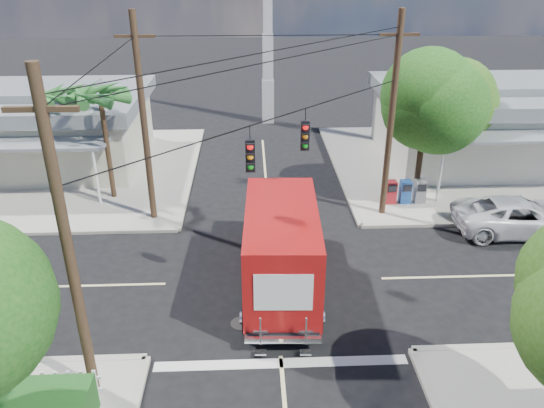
{
  "coord_description": "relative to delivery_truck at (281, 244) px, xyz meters",
  "views": [
    {
      "loc": [
        -0.8,
        -16.34,
        11.05
      ],
      "look_at": [
        0.0,
        2.0,
        2.2
      ],
      "focal_mm": 35.0,
      "sensor_mm": 36.0,
      "label": 1
    }
  ],
  "objects": [
    {
      "name": "ground",
      "position": [
        -0.22,
        0.21,
        -1.7
      ],
      "size": [
        120.0,
        120.0,
        0.0
      ],
      "primitive_type": "plane",
      "color": "black",
      "rests_on": "ground"
    },
    {
      "name": "sidewalk_ne",
      "position": [
        10.66,
        11.09,
        -1.63
      ],
      "size": [
        14.12,
        14.12,
        0.14
      ],
      "color": "#A49F94",
      "rests_on": "ground"
    },
    {
      "name": "sidewalk_nw",
      "position": [
        -11.1,
        11.09,
        -1.63
      ],
      "size": [
        14.12,
        14.12,
        0.14
      ],
      "color": "#A49F94",
      "rests_on": "ground"
    },
    {
      "name": "road_markings",
      "position": [
        -0.22,
        -1.26,
        -1.7
      ],
      "size": [
        32.0,
        32.0,
        0.01
      ],
      "color": "beige",
      "rests_on": "ground"
    },
    {
      "name": "building_ne",
      "position": [
        12.28,
        12.18,
        0.62
      ],
      "size": [
        11.8,
        10.2,
        4.5
      ],
      "color": "silver",
      "rests_on": "sidewalk_ne"
    },
    {
      "name": "building_nw",
      "position": [
        -12.22,
        12.68,
        0.52
      ],
      "size": [
        10.8,
        10.2,
        4.3
      ],
      "color": "beige",
      "rests_on": "sidewalk_nw"
    },
    {
      "name": "radio_tower",
      "position": [
        0.28,
        20.21,
        3.94
      ],
      "size": [
        0.8,
        0.8,
        17.0
      ],
      "color": "silver",
      "rests_on": "ground"
    },
    {
      "name": "tree_ne_front",
      "position": [
        6.99,
        6.97,
        3.06
      ],
      "size": [
        4.21,
        4.14,
        6.66
      ],
      "color": "#422D1C",
      "rests_on": "sidewalk_ne"
    },
    {
      "name": "tree_ne_back",
      "position": [
        9.59,
        9.17,
        2.49
      ],
      "size": [
        3.77,
        3.66,
        5.82
      ],
      "color": "#422D1C",
      "rests_on": "sidewalk_ne"
    },
    {
      "name": "palm_nw_front",
      "position": [
        -7.72,
        7.71,
        3.34
      ],
      "size": [
        3.01,
        3.08,
        5.59
      ],
      "color": "#422D1C",
      "rests_on": "sidewalk_nw"
    },
    {
      "name": "palm_nw_back",
      "position": [
        -9.72,
        9.21,
        2.97
      ],
      "size": [
        3.01,
        3.08,
        5.19
      ],
      "color": "#422D1C",
      "rests_on": "sidewalk_nw"
    },
    {
      "name": "utility_poles",
      "position": [
        -1.8,
        1.82,
        2.97
      ],
      "size": [
        12.0,
        10.68,
        9.0
      ],
      "color": "#473321",
      "rests_on": "ground"
    },
    {
      "name": "vending_boxes",
      "position": [
        6.28,
        6.41,
        -1.01
      ],
      "size": [
        1.9,
        0.5,
        1.1
      ],
      "color": "#A41921",
      "rests_on": "sidewalk_ne"
    },
    {
      "name": "delivery_truck",
      "position": [
        0.0,
        0.0,
        0.0
      ],
      "size": [
        2.77,
        7.84,
        3.35
      ],
      "color": "black",
      "rests_on": "ground"
    },
    {
      "name": "parked_car",
      "position": [
        10.42,
        3.54,
        -0.94
      ],
      "size": [
        5.57,
        2.73,
        1.52
      ],
      "primitive_type": "imported",
      "rotation": [
        0.0,
        0.0,
        1.53
      ],
      "color": "silver",
      "rests_on": "ground"
    }
  ]
}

